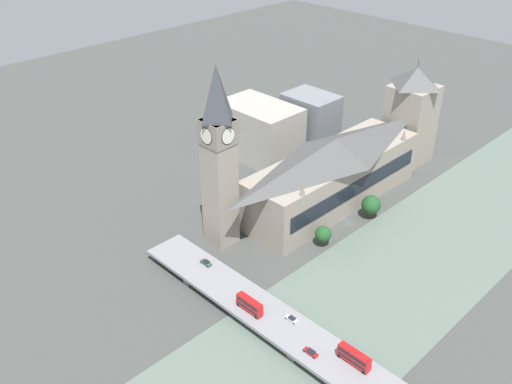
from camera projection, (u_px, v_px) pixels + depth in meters
The scene contains 16 objects.
ground_plane at pixel (349, 223), 234.22m from camera, with size 600.00×600.00×0.00m, color #424442.
river_water at pixel (420, 257), 213.77m from camera, with size 54.66×360.00×0.30m, color slate.
parliament_hall at pixel (333, 171), 241.06m from camera, with size 25.67×88.80×30.02m.
clock_tower at pixel (219, 155), 204.44m from camera, with size 11.19×11.19×71.00m.
victoria_tower at pixel (411, 115), 272.08m from camera, with size 19.49×19.49×50.76m.
road_bridge at pixel (305, 342), 172.04m from camera, with size 141.32×15.15×4.33m.
double_decker_bus_mid at pixel (354, 357), 162.17m from camera, with size 10.57×2.54×4.73m.
double_decker_bus_rear at pixel (250, 304), 181.17m from camera, with size 10.05×2.56×4.76m.
car_northbound_lead at pixel (292, 319), 178.35m from camera, with size 4.29×1.75×1.24m.
car_northbound_mid at pixel (206, 263), 202.88m from camera, with size 4.50×1.91×1.50m.
car_southbound_lead at pixel (311, 352), 166.32m from camera, with size 4.68×1.77×1.30m.
city_block_west at pixel (310, 121), 288.58m from camera, with size 25.51×19.68×28.23m.
city_block_center at pixel (248, 121), 295.63m from camera, with size 20.80×23.64×23.23m.
city_block_east at pixel (264, 133), 278.57m from camera, with size 32.96×25.00×26.81m.
tree_embankment_near at pixel (323, 234), 217.72m from camera, with size 6.38×6.38×8.58m.
tree_embankment_mid at pixel (371, 205), 234.18m from camera, with size 8.01×8.01×10.36m.
Camera 1 is at (-111.87, 164.69, 129.75)m, focal length 40.00 mm.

